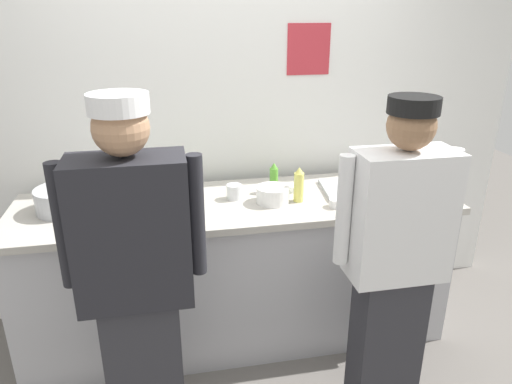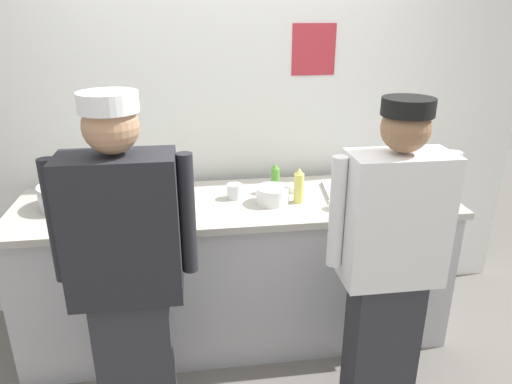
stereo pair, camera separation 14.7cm
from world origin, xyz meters
name	(u,v)px [view 1 (the left image)]	position (x,y,z in m)	size (l,w,h in m)	color
ground_plane	(249,372)	(0.00, 0.00, 0.00)	(9.00, 9.00, 0.00)	slate
wall_back	(223,105)	(0.00, 0.89, 1.41)	(4.06, 0.11, 2.81)	white
prep_counter	(238,269)	(0.00, 0.39, 0.47)	(2.59, 0.74, 0.93)	#B2B2B7
chef_near_left	(137,279)	(-0.55, -0.35, 0.91)	(0.61, 0.24, 1.70)	#2D2D33
chef_center	(395,257)	(0.65, -0.34, 0.88)	(0.60, 0.24, 1.65)	#2D2D33
plate_stack_front	(273,195)	(0.21, 0.33, 0.98)	(0.19, 0.19, 0.10)	white
plate_stack_rear	(144,199)	(-0.53, 0.47, 0.95)	(0.19, 0.19, 0.05)	white
mixing_bowl_steel	(64,199)	(-0.96, 0.44, 1.00)	(0.31, 0.31, 0.13)	#B7BABF
sheet_tray	(365,189)	(0.81, 0.40, 0.94)	(0.51, 0.36, 0.02)	#B7BABF
squeeze_bottle_primary	(180,186)	(-0.32, 0.48, 1.02)	(0.06, 0.06, 0.18)	#56A333
squeeze_bottle_secondary	(299,185)	(0.36, 0.32, 1.03)	(0.06, 0.06, 0.21)	#E5E066
squeeze_bottle_spare	(274,178)	(0.25, 0.50, 1.02)	(0.05, 0.05, 0.19)	#56A333
ramekin_green_sauce	(294,188)	(0.38, 0.49, 0.95)	(0.09, 0.09, 0.04)	white
ramekin_orange_sauce	(336,203)	(0.55, 0.19, 0.96)	(0.08, 0.08, 0.05)	white
deli_cup	(234,192)	(-0.01, 0.43, 0.97)	(0.09, 0.09, 0.09)	white
chefs_knife	(112,215)	(-0.70, 0.31, 0.94)	(0.28, 0.03, 0.02)	#B7BABF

